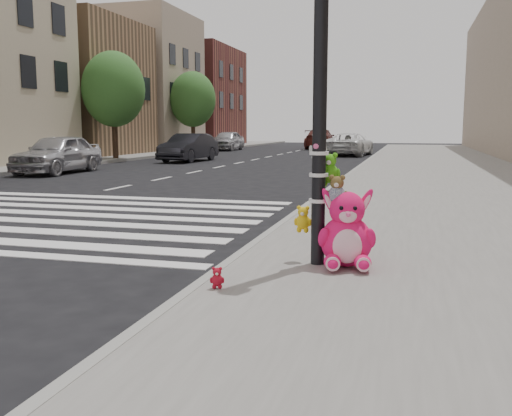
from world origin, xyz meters
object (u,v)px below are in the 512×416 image
at_px(car_dark_far, 189,148).
at_px(car_silver_far, 58,154).
at_px(pink_bunny, 347,235).
at_px(red_teddy, 217,278).
at_px(signal_pole, 322,119).
at_px(car_white_near, 350,144).

bearing_deg(car_dark_far, car_silver_far, -99.85).
distance_m(pink_bunny, red_teddy, 1.70).
bearing_deg(signal_pole, red_teddy, -122.04).
distance_m(signal_pole, pink_bunny, 1.36).
bearing_deg(red_teddy, car_dark_far, 96.80).
bearing_deg(car_silver_far, pink_bunny, -48.00).
distance_m(red_teddy, car_white_near, 30.29).
distance_m(car_dark_far, car_white_near, 11.01).
height_order(signal_pole, car_silver_far, signal_pole).
height_order(car_silver_far, car_dark_far, car_silver_far).
bearing_deg(red_teddy, signal_pole, 42.22).
xyz_separation_m(pink_bunny, car_silver_far, (-12.26, 12.46, 0.22)).
height_order(pink_bunny, car_silver_far, car_silver_far).
height_order(signal_pole, car_white_near, signal_pole).
relative_size(signal_pole, car_white_near, 0.81).
bearing_deg(car_silver_far, signal_pole, -48.56).
height_order(pink_bunny, red_teddy, pink_bunny).
distance_m(car_silver_far, car_dark_far, 8.50).
distance_m(pink_bunny, car_dark_far, 23.12).
xyz_separation_m(car_silver_far, car_white_near, (9.26, 16.55, -0.05)).
relative_size(red_teddy, car_dark_far, 0.05).
bearing_deg(red_teddy, car_silver_far, 113.34).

